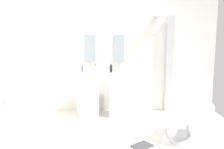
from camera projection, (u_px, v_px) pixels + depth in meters
The scene contains 15 objects.
ground_plane at pixel (102, 143), 3.26m from camera, with size 4.80×3.60×0.04m, color silver.
rear_partition at pixel (105, 52), 4.71m from camera, with size 4.80×0.10×2.60m, color silver.
pedestal_sink_left at pixel (89, 93), 4.40m from camera, with size 0.47×0.47×1.00m.
pedestal_sink_right at pixel (119, 93), 4.41m from camera, with size 0.47×0.47×1.00m.
vanity_mirror_left at pixel (90, 48), 4.63m from camera, with size 0.22×0.03×0.57m, color #8C9EA8.
vanity_mirror_right at pixel (119, 48), 4.63m from camera, with size 0.22×0.03×0.57m, color #8C9EA8.
shower_column at pixel (169, 62), 4.64m from camera, with size 0.49×0.24×2.05m.
lounge_chair at pixel (188, 117), 3.31m from camera, with size 1.10×1.10×0.65m.
towel_rack at pixel (14, 99), 3.29m from camera, with size 0.37×0.22×0.95m.
area_rug at pixel (123, 141), 3.29m from camera, with size 1.09×0.84×0.01m, color white.
magazine_charcoal at pixel (142, 146), 3.09m from camera, with size 0.28×0.20×0.02m, color #38383D.
coffee_mug at pixel (117, 140), 3.17m from camera, with size 0.09×0.09×0.11m, color white.
soap_bottle_clear at pixel (95, 68), 4.34m from camera, with size 0.04×0.04×0.17m.
soap_bottle_black at pixel (111, 69), 4.35m from camera, with size 0.05×0.05×0.16m.
soap_bottle_blue at pixel (82, 69), 4.39m from camera, with size 0.04×0.04×0.13m.
Camera 1 is at (0.11, -3.09, 1.45)m, focal length 34.74 mm.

